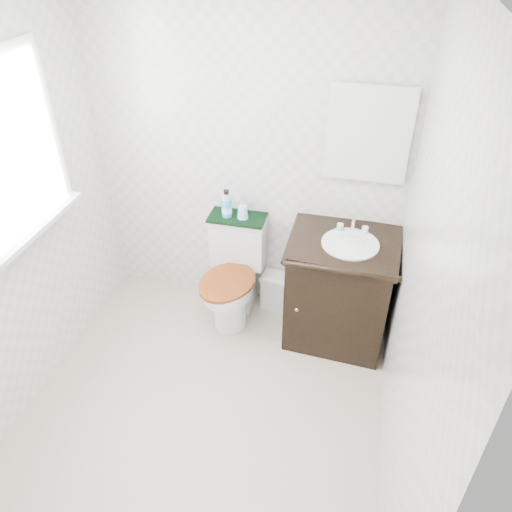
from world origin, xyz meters
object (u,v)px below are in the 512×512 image
at_px(trash_bin, 275,291).
at_px(cup, 243,212).
at_px(toilet, 234,276).
at_px(vanity, 340,288).
at_px(mouthwash_bottle, 227,204).

height_order(trash_bin, cup, cup).
xyz_separation_m(toilet, cup, (0.04, 0.11, 0.50)).
height_order(toilet, vanity, vanity).
distance_m(trash_bin, mouthwash_bottle, 0.82).
xyz_separation_m(vanity, trash_bin, (-0.50, 0.20, -0.28)).
bearing_deg(mouthwash_bottle, cup, -0.03).
bearing_deg(trash_bin, toilet, -155.55).
xyz_separation_m(trash_bin, mouthwash_bottle, (-0.36, -0.02, 0.73)).
relative_size(vanity, trash_bin, 3.05).
bearing_deg(vanity, toilet, 175.23).
height_order(vanity, mouthwash_bottle, mouthwash_bottle).
relative_size(toilet, vanity, 0.84).
relative_size(toilet, trash_bin, 2.57).
relative_size(toilet, cup, 7.98).
distance_m(vanity, cup, 0.87).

